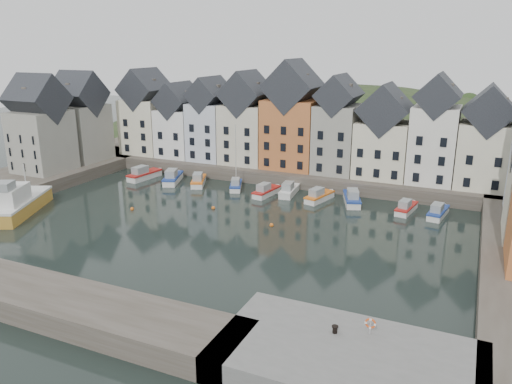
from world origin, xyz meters
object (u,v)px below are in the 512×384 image
Objects in this scene: boat_a at (144,175)px; large_vessel at (19,203)px; mooring_bollard at (335,329)px; life_ring_post at (370,324)px; boat_d at (236,185)px.

large_vessel reaches higher than boat_a.
large_vessel is (-3.92, -21.97, 0.79)m from boat_a.
mooring_bollard is at bearing -40.49° from large_vessel.
large_vessel is at bearing 165.56° from life_ring_post.
life_ring_post is (45.51, -34.70, 2.10)m from boat_a.
boat_a is at bearing 142.68° from life_ring_post.
mooring_bollard is at bearing -32.85° from boat_a.
boat_a is 0.67× the size of boat_d.
boat_a is 16.99m from boat_d.
life_ring_post is at bearing -74.16° from boat_d.
mooring_bollard is at bearing -160.34° from life_ring_post.
life_ring_post is (28.54, -35.65, 2.19)m from boat_d.
boat_d is 44.95m from mooring_bollard.
large_vessel is 23.28× the size of mooring_bollard.
boat_d is (16.96, 0.95, -0.10)m from boat_a.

